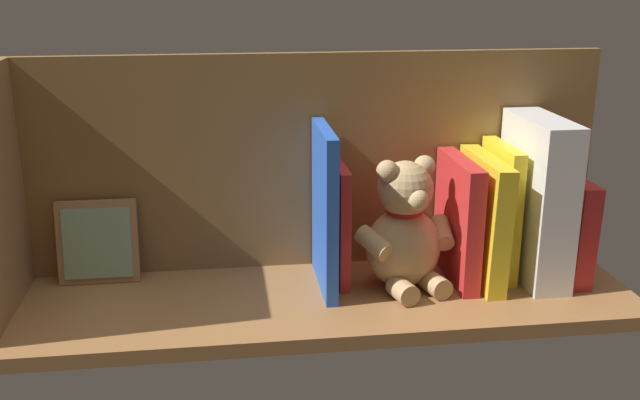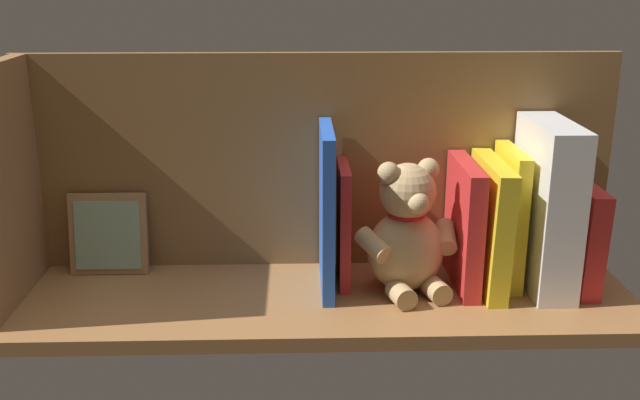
% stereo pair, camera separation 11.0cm
% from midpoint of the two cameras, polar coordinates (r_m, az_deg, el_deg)
% --- Properties ---
extents(ground_plane, '(0.97, 0.30, 0.02)m').
position_cam_midpoint_polar(ground_plane, '(1.16, -2.74, -7.70)').
color(ground_plane, '#9E6B3D').
extents(shelf_back_panel, '(0.97, 0.02, 0.35)m').
position_cam_midpoint_polar(shelf_back_panel, '(1.21, -3.40, 2.93)').
color(shelf_back_panel, brown).
rests_on(shelf_back_panel, ground_plane).
extents(book_0, '(0.03, 0.17, 0.17)m').
position_cam_midpoint_polar(book_0, '(1.25, 16.02, -1.86)').
color(book_0, red).
rests_on(book_0, ground_plane).
extents(dictionary_thick_white, '(0.06, 0.18, 0.26)m').
position_cam_midpoint_polar(dictionary_thick_white, '(1.21, 13.91, 0.05)').
color(dictionary_thick_white, white).
rests_on(dictionary_thick_white, ground_plane).
extents(book_1, '(0.02, 0.14, 0.21)m').
position_cam_midpoint_polar(book_1, '(1.21, 11.21, -0.79)').
color(book_1, yellow).
rests_on(book_1, ground_plane).
extents(book_2, '(0.04, 0.18, 0.20)m').
position_cam_midpoint_polar(book_2, '(1.19, 9.87, -1.49)').
color(book_2, yellow).
rests_on(book_2, ground_plane).
extents(book_3, '(0.03, 0.17, 0.20)m').
position_cam_midpoint_polar(book_3, '(1.18, 8.01, -1.55)').
color(book_3, red).
rests_on(book_3, ground_plane).
extents(teddy_bear, '(0.16, 0.15, 0.21)m').
position_cam_midpoint_polar(teddy_bear, '(1.14, 3.84, -2.46)').
color(teddy_bear, tan).
rests_on(teddy_bear, ground_plane).
extents(book_4, '(0.02, 0.12, 0.19)m').
position_cam_midpoint_polar(book_4, '(1.17, -1.16, -1.82)').
color(book_4, red).
rests_on(book_4, ground_plane).
extents(book_5, '(0.02, 0.17, 0.25)m').
position_cam_midpoint_polar(book_5, '(1.14, -2.40, -0.73)').
color(book_5, blue).
rests_on(book_5, ground_plane).
extents(picture_frame_leaning, '(0.13, 0.03, 0.13)m').
position_cam_midpoint_polar(picture_frame_leaning, '(1.24, -19.26, -3.13)').
color(picture_frame_leaning, '#A87A4C').
rests_on(picture_frame_leaning, ground_plane).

